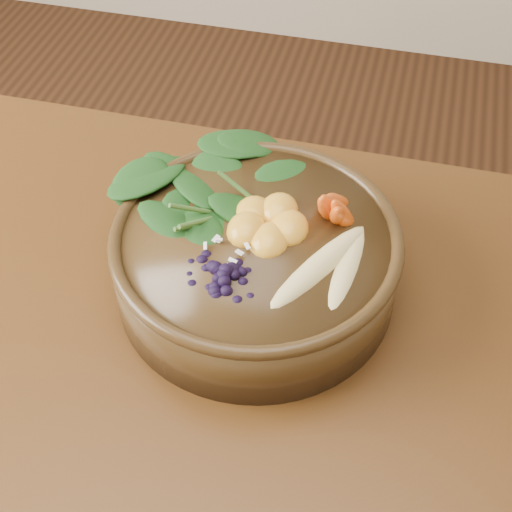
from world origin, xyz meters
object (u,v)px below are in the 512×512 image
kale_heap (250,169)px  mandarin_cluster (267,214)px  dining_table (92,421)px  carrot_cluster (343,179)px  stoneware_bowl (256,262)px  blueberry_pile (224,261)px  banana_halves (334,256)px

kale_heap → mandarin_cluster: bearing=-59.5°
dining_table → kale_heap: kale_heap is taller
kale_heap → carrot_cluster: bearing=-7.2°
stoneware_bowl → dining_table: bearing=-132.4°
stoneware_bowl → mandarin_cluster: 0.06m
kale_heap → blueberry_pile: size_ratio=1.42×
dining_table → banana_halves: bearing=30.6°
kale_heap → mandarin_cluster: size_ratio=2.07×
mandarin_cluster → blueberry_pile: bearing=-107.0°
dining_table → carrot_cluster: (0.24, 0.23, 0.22)m
mandarin_cluster → blueberry_pile: (-0.03, -0.08, 0.00)m
carrot_cluster → banana_halves: (0.01, -0.09, -0.03)m
carrot_cluster → mandarin_cluster: size_ratio=0.87×
stoneware_bowl → mandarin_cluster: bearing=65.9°
blueberry_pile → dining_table: bearing=-142.8°
banana_halves → mandarin_cluster: size_ratio=1.67×
stoneware_bowl → banana_halves: size_ratio=1.89×
carrot_cluster → dining_table: bearing=-117.5°
stoneware_bowl → banana_halves: (0.09, -0.02, 0.06)m
banana_halves → stoneware_bowl: bearing=-177.3°
stoneware_bowl → banana_halves: bearing=-15.0°
dining_table → carrot_cluster: bearing=44.8°
kale_heap → banana_halves: size_ratio=1.24×
stoneware_bowl → carrot_cluster: carrot_cluster is taller
carrot_cluster → blueberry_pile: bearing=-109.5°
kale_heap → mandarin_cluster: kale_heap is taller
banana_halves → mandarin_cluster: bearing=170.3°
kale_heap → blueberry_pile: kale_heap is taller
stoneware_bowl → kale_heap: (-0.03, 0.08, 0.07)m
kale_heap → carrot_cluster: size_ratio=2.38×
kale_heap → banana_halves: bearing=-41.3°
banana_halves → carrot_cluster: bearing=113.1°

